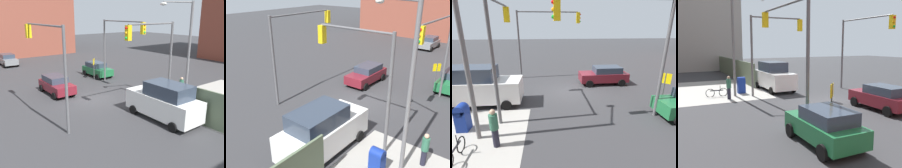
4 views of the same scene
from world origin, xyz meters
The scene contains 14 objects.
ground_plane centered at (0.00, 0.00, 0.00)m, with size 120.00×120.00×0.00m, color #333335.
sidewalk_corner centered at (9.00, 9.00, 0.01)m, with size 12.00×12.00×0.01m, color #9E9B93.
construction_fence centered at (18.06, 3.20, 1.20)m, with size 20.13×0.12×2.40m, color #56664C.
traffic_signal_nw_corner centered at (-2.12, 4.50, 4.67)m, with size 6.17×0.36×6.50m.
traffic_signal_se_corner centered at (2.12, -4.50, 4.67)m, with size 6.16×0.36×6.50m.
traffic_signal_ne_corner centered at (4.50, 2.73, 4.58)m, with size 0.36×4.71×6.50m.
street_lamp_corner centered at (5.07, 5.46, 4.70)m, with size 1.25×2.52×8.00m.
warning_sign_two_way centered at (-5.40, 3.69, 1.64)m, with size 0.48×0.48×2.40m.
mailbox_blue centered at (6.20, 5.00, 0.76)m, with size 0.56×0.64×1.43m.
sedan_green centered at (-6.55, 4.84, 0.84)m, with size 3.95×2.02×1.62m.
sedan_maroon centered at (-3.34, -1.71, 0.84)m, with size 4.28×2.02×1.62m.
van_white_delivery centered at (6.44, 1.80, 1.28)m, with size 5.40×2.32×2.62m.
pedestrian_crossing centered at (4.20, 6.50, 0.96)m, with size 0.36×0.36×1.82m.
bicycle_leaning_on_fence centered at (5.60, 7.20, 0.35)m, with size 0.05×1.75×0.97m.
Camera 4 is at (-14.97, 10.54, 4.20)m, focal length 40.00 mm.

